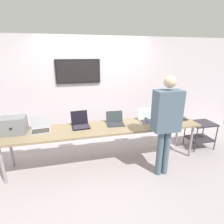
% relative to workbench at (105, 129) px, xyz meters
% --- Properties ---
extents(ground, '(8.00, 8.00, 0.04)m').
position_rel_workbench_xyz_m(ground, '(0.00, 0.00, -0.73)').
color(ground, '#A1989A').
extents(back_wall, '(8.00, 0.11, 2.49)m').
position_rel_workbench_xyz_m(back_wall, '(-0.01, 1.13, 0.55)').
color(back_wall, silver).
rests_on(back_wall, ground).
extents(workbench, '(3.76, 0.70, 0.75)m').
position_rel_workbench_xyz_m(workbench, '(0.00, 0.00, 0.00)').
color(workbench, '#8B7756').
rests_on(workbench, ground).
extents(equipment_box, '(0.42, 0.30, 0.30)m').
position_rel_workbench_xyz_m(equipment_box, '(-1.62, 0.09, 0.19)').
color(equipment_box, gray).
rests_on(equipment_box, workbench).
extents(laptop_station_0, '(0.36, 0.34, 0.27)m').
position_rel_workbench_xyz_m(laptop_station_0, '(-1.18, 0.11, 0.11)').
color(laptop_station_0, '#B1B3BB').
rests_on(laptop_station_0, workbench).
extents(laptop_station_1, '(0.35, 0.39, 0.27)m').
position_rel_workbench_xyz_m(laptop_station_1, '(-0.46, 0.15, 0.11)').
color(laptop_station_1, black).
rests_on(laptop_station_1, workbench).
extents(laptop_station_2, '(0.35, 0.31, 0.24)m').
position_rel_workbench_xyz_m(laptop_station_2, '(0.23, 0.10, 0.10)').
color(laptop_station_2, '#333B3F').
rests_on(laptop_station_2, workbench).
extents(laptop_station_3, '(0.34, 0.36, 0.25)m').
position_rel_workbench_xyz_m(laptop_station_3, '(0.92, 0.12, 0.10)').
color(laptop_station_3, '#AFB1B3').
rests_on(laptop_station_3, workbench).
extents(laptop_station_4, '(0.33, 0.34, 0.22)m').
position_rel_workbench_xyz_m(laptop_station_4, '(1.62, 0.11, 0.10)').
color(laptop_station_4, black).
rests_on(laptop_station_4, workbench).
extents(person, '(0.45, 0.59, 1.78)m').
position_rel_workbench_xyz_m(person, '(0.91, -0.62, 0.37)').
color(person, '#4C6071').
rests_on(person, ground).
extents(coffee_mug, '(0.09, 0.09, 0.09)m').
position_rel_workbench_xyz_m(coffee_mug, '(1.11, -0.25, 0.09)').
color(coffee_mug, white).
rests_on(coffee_mug, workbench).
extents(storage_cart, '(0.56, 0.44, 0.61)m').
position_rel_workbench_xyz_m(storage_cart, '(2.25, 0.05, -0.31)').
color(storage_cart, '#2C2730').
rests_on(storage_cart, ground).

